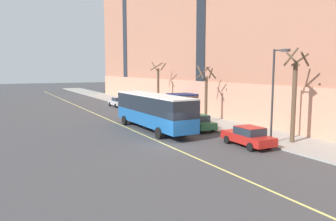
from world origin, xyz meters
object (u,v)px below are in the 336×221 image
object	(u,v)px
city_bus	(153,110)
parked_car_red_0	(153,111)
fire_hydrant	(157,111)
street_tree_far_uptown	(206,93)
parked_car_green_2	(197,122)
parked_car_red_3	(248,136)
street_tree_mid_block	(294,95)
street_lamp	(275,87)
parked_car_silver_4	(118,102)
street_tree_far_downtown	(158,86)

from	to	relation	value
city_bus	parked_car_red_0	world-z (taller)	city_bus
fire_hydrant	street_tree_far_uptown	bearing A→B (deg)	-78.04
city_bus	parked_car_green_2	xyz separation A→B (m)	(3.86, -1.83, -1.27)
parked_car_red_3	street_tree_far_uptown	bearing A→B (deg)	71.82
street_tree_mid_block	city_bus	bearing A→B (deg)	125.22
parked_car_red_0	street_tree_far_uptown	size ratio (longest dim) A/B	0.73
city_bus	street_lamp	bearing A→B (deg)	-60.98
city_bus	street_tree_mid_block	bearing A→B (deg)	-54.78
parked_car_red_0	street_tree_mid_block	bearing A→B (deg)	-79.30
fire_hydrant	parked_car_green_2	bearing A→B (deg)	-97.66
parked_car_silver_4	fire_hydrant	bearing A→B (deg)	-81.29
parked_car_red_0	fire_hydrant	xyz separation A→B (m)	(1.67, 2.06, -0.29)
city_bus	street_lamp	world-z (taller)	street_lamp
street_tree_far_uptown	city_bus	bearing A→B (deg)	-166.92
city_bus	street_tree_far_downtown	distance (m)	15.78
parked_car_silver_4	parked_car_red_3	bearing A→B (deg)	-90.28
parked_car_green_2	fire_hydrant	size ratio (longest dim) A/B	6.26
city_bus	parked_car_green_2	bearing A→B (deg)	-25.31
street_tree_far_downtown	street_lamp	xyz separation A→B (m)	(-1.76, -23.96, 0.96)
street_tree_mid_block	street_tree_far_uptown	bearing A→B (deg)	90.15
street_lamp	fire_hydrant	bearing A→B (deg)	90.28
city_bus	parked_car_green_2	distance (m)	4.46
parked_car_green_2	street_tree_far_uptown	world-z (taller)	street_tree_far_uptown
parked_car_silver_4	street_lamp	distance (m)	31.61
street_tree_mid_block	street_lamp	size ratio (longest dim) A/B	1.03
city_bus	parked_car_silver_4	distance (m)	21.62
street_lamp	street_tree_mid_block	bearing A→B (deg)	-10.74
parked_car_green_2	parked_car_red_3	bearing A→B (deg)	-91.39
street_tree_mid_block	street_tree_far_downtown	world-z (taller)	street_tree_mid_block
street_tree_mid_block	parked_car_green_2	bearing A→B (deg)	112.12
city_bus	street_tree_far_uptown	bearing A→B (deg)	13.08
parked_car_red_3	street_tree_far_downtown	world-z (taller)	street_tree_far_downtown
street_tree_far_uptown	street_tree_mid_block	bearing A→B (deg)	-89.85
parked_car_silver_4	street_tree_far_uptown	world-z (taller)	street_tree_far_uptown
street_tree_far_uptown	parked_car_red_3	bearing A→B (deg)	-108.18
parked_car_silver_4	street_tree_mid_block	bearing A→B (deg)	-83.64
parked_car_red_0	street_tree_mid_block	world-z (taller)	street_tree_mid_block
parked_car_red_0	street_tree_mid_block	xyz separation A→B (m)	(3.53, -18.70, 3.10)
fire_hydrant	parked_car_silver_4	bearing A→B (deg)	98.71
street_tree_mid_block	street_lamp	world-z (taller)	street_tree_mid_block
street_tree_far_uptown	fire_hydrant	world-z (taller)	street_tree_far_uptown
city_bus	parked_car_green_2	size ratio (longest dim) A/B	2.78
street_tree_far_downtown	parked_car_red_0	bearing A→B (deg)	-122.28
parked_car_red_3	street_lamp	bearing A→B (deg)	-19.69
parked_car_red_3	fire_hydrant	xyz separation A→B (m)	(1.82, 19.73, -0.29)
street_tree_mid_block	fire_hydrant	world-z (taller)	street_tree_mid_block
city_bus	street_lamp	size ratio (longest dim) A/B	1.72
parked_car_green_2	street_tree_far_downtown	world-z (taller)	street_tree_far_downtown
street_tree_far_downtown	parked_car_red_3	bearing A→B (deg)	-98.99
parked_car_red_0	parked_car_silver_4	bearing A→B (deg)	89.99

